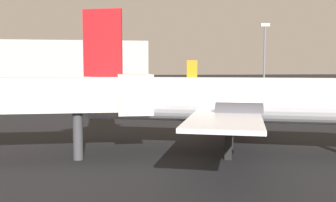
{
  "coord_description": "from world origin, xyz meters",
  "views": [
    {
      "loc": [
        -0.26,
        -8.82,
        6.53
      ],
      "look_at": [
        7.14,
        38.52,
        2.29
      ],
      "focal_mm": 41.63,
      "sensor_mm": 36.0,
      "label": 1
    }
  ],
  "objects": [
    {
      "name": "airplane_at_gate",
      "position": [
        9.63,
        18.72,
        4.04
      ],
      "size": [
        30.91,
        23.4,
        11.01
      ],
      "rotation": [
        0.0,
        0.0,
        -0.35
      ],
      "color": "white",
      "rests_on": "ground_plane"
    },
    {
      "name": "airplane_distant",
      "position": [
        9.23,
        80.3,
        2.67
      ],
      "size": [
        28.27,
        24.39,
        8.0
      ],
      "rotation": [
        0.0,
        0.0,
        3.15
      ],
      "color": "#B2BCCC",
      "rests_on": "ground_plane"
    },
    {
      "name": "jet_bridge",
      "position": [
        -7.3,
        18.85,
        4.49
      ],
      "size": [
        22.39,
        2.83,
        5.99
      ],
      "rotation": [
        0.0,
        0.0,
        -0.01
      ],
      "color": "silver",
      "rests_on": "ground_plane"
    },
    {
      "name": "light_mast_right",
      "position": [
        40.23,
        87.75,
        10.07
      ],
      "size": [
        2.4,
        0.5,
        17.67
      ],
      "color": "slate",
      "rests_on": "ground_plane"
    },
    {
      "name": "terminal_building",
      "position": [
        -19.49,
        133.34,
        7.61
      ],
      "size": [
        66.25,
        20.66,
        15.23
      ],
      "primitive_type": "cube",
      "color": "#B7B7B2",
      "rests_on": "ground_plane"
    }
  ]
}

